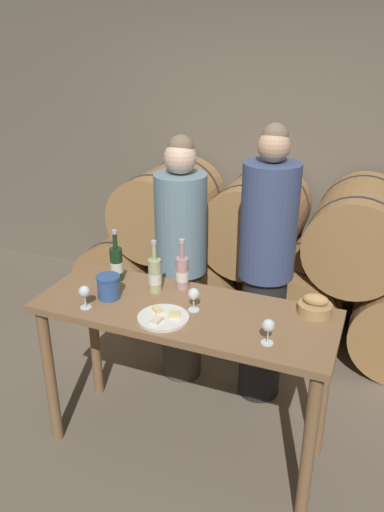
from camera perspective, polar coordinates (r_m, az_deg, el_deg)
ground_plane at (r=3.19m, az=-0.85°, el=-20.69°), size 10.00×10.00×0.00m
stone_wall_back at (r=4.30m, az=10.07°, el=14.92°), size 10.00×0.12×3.20m
barrel_stack at (r=4.04m, az=7.26°, el=-0.36°), size 2.95×0.91×1.30m
tasting_table at (r=2.70m, az=-0.95°, el=-8.75°), size 1.59×0.59×0.93m
person_left at (r=3.29m, az=-1.25°, el=-0.73°), size 0.33×0.33×1.70m
person_right at (r=3.11m, az=8.44°, el=-1.51°), size 0.34×0.34×1.81m
wine_bottle_red at (r=2.91m, az=-8.63°, el=-0.84°), size 0.07×0.07×0.31m
wine_bottle_white at (r=2.76m, az=-4.27°, el=-2.14°), size 0.07×0.07×0.30m
wine_bottle_rose at (r=2.79m, az=-1.13°, el=-1.87°), size 0.07×0.07×0.29m
blue_crock at (r=2.73m, az=-9.52°, el=-3.40°), size 0.13×0.13×0.13m
bread_basket at (r=2.63m, az=13.89°, el=-5.60°), size 0.17×0.17×0.11m
cheese_plate at (r=2.53m, az=-3.31°, el=-7.00°), size 0.26×0.26×0.04m
wine_glass_far_left at (r=2.65m, az=-12.20°, el=-4.10°), size 0.06×0.06×0.13m
wine_glass_left at (r=2.56m, az=0.21°, el=-4.46°), size 0.06×0.06×0.13m
wine_glass_center at (r=2.32m, az=8.71°, el=-7.99°), size 0.06×0.06×0.13m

